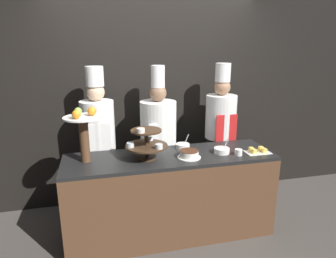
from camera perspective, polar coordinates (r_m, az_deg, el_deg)
name	(u,v)px	position (r m, az deg, el deg)	size (l,w,h in m)	color
ground_plane	(178,250)	(3.19, 1.85, -22.05)	(14.00, 14.00, 0.00)	#47423D
wall_back	(153,91)	(3.73, -2.87, 7.16)	(10.00, 0.06, 2.80)	black
buffet_counter	(170,195)	(3.20, 0.43, -12.49)	(2.11, 0.61, 0.88)	brown
tiered_stand	(146,143)	(2.89, -4.18, -2.60)	(0.41, 0.41, 0.33)	#3D2819
fruit_pedestal	(84,128)	(2.88, -15.79, 0.15)	(0.35, 0.35, 0.52)	brown
cake_round	(189,154)	(2.96, 4.04, -4.81)	(0.23, 0.23, 0.07)	white
cup_white	(238,152)	(3.10, 13.27, -4.33)	(0.08, 0.08, 0.06)	white
cake_square_tray	(258,151)	(3.23, 16.71, -4.02)	(0.25, 0.16, 0.05)	white
serving_bowl_near	(222,150)	(3.13, 10.20, -4.05)	(0.16, 0.16, 0.16)	white
serving_bowl_far	(183,146)	(3.22, 2.84, -3.24)	(0.15, 0.15, 0.15)	white
chef_left	(99,138)	(3.39, -13.08, -1.69)	(0.36, 0.36, 1.74)	#38332D
chef_center_left	(158,138)	(3.46, -1.84, -1.66)	(0.41, 0.41, 1.74)	#28282D
chef_center_right	(220,129)	(3.68, 9.92, -0.09)	(0.36, 0.36, 1.76)	black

